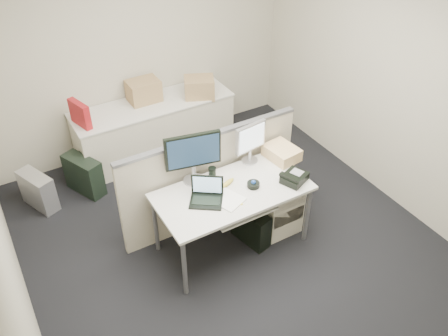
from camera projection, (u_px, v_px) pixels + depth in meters
floor at (232, 244)px, 5.00m from camera, size 4.00×4.50×0.01m
wall_back at (137, 48)px, 5.72m from camera, size 4.00×0.02×2.70m
wall_front at (443, 330)px, 2.63m from camera, size 4.00×0.02×2.70m
wall_right at (396, 84)px, 4.98m from camera, size 0.02×4.50×2.70m
desk at (233, 196)px, 4.59m from camera, size 1.50×0.75×0.73m
keyboard_tray at (242, 210)px, 4.50m from camera, size 0.62×0.32×0.02m
drawer_pedestal at (274, 200)px, 5.06m from camera, size 0.40×0.55×0.65m
cubicle_partition at (211, 180)px, 4.97m from camera, size 2.00×0.06×1.10m
back_counter at (155, 129)px, 6.10m from camera, size 2.00×0.60×0.72m
monitor_main at (193, 158)px, 4.51m from camera, size 0.58×0.32×0.54m
monitor_small at (250, 144)px, 4.80m from camera, size 0.38×0.22×0.44m
laptop at (206, 193)px, 4.35m from camera, size 0.38×0.36×0.23m
trackball at (253, 185)px, 4.59m from camera, size 0.13×0.13×0.05m
desk_phone at (294, 178)px, 4.65m from camera, size 0.30×0.28×0.08m
paper_stack at (226, 199)px, 4.45m from camera, size 0.34×0.38×0.01m
sticky_pad at (238, 203)px, 4.41m from camera, size 0.09×0.09×0.01m
travel_mug at (212, 175)px, 4.62m from camera, size 0.08×0.08×0.15m
banana at (227, 183)px, 4.61m from camera, size 0.20×0.11×0.04m
cellphone at (209, 184)px, 4.63m from camera, size 0.10×0.13×0.02m
manila_folders at (282, 153)px, 4.94m from camera, size 0.31×0.38×0.13m
keyboard at (236, 207)px, 4.49m from camera, size 0.48×0.30×0.03m
pc_tower_desk at (251, 226)px, 4.92m from camera, size 0.26×0.45×0.40m
pc_tower_spare_dark at (84, 175)px, 5.56m from camera, size 0.38×0.53×0.46m
pc_tower_spare_silver at (38, 191)px, 5.35m from camera, size 0.35×0.50×0.43m
cardboard_box_left at (144, 91)px, 5.86m from camera, size 0.39×0.29×0.29m
cardboard_box_right at (199, 88)px, 5.96m from camera, size 0.45×0.41×0.27m
red_binder at (80, 115)px, 5.40m from camera, size 0.17×0.34×0.31m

